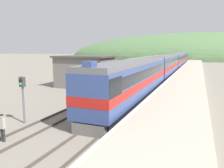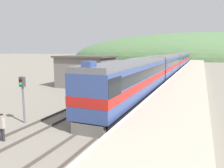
{
  "view_description": "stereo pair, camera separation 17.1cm",
  "coord_description": "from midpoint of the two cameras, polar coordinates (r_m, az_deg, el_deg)",
  "views": [
    {
      "loc": [
        6.16,
        5.25,
        5.3
      ],
      "look_at": [
        -0.45,
        21.8,
        2.51
      ],
      "focal_mm": 35.0,
      "sensor_mm": 36.0,
      "label": 1
    },
    {
      "loc": [
        6.32,
        5.32,
        5.3
      ],
      "look_at": [
        -0.45,
        21.8,
        2.51
      ],
      "focal_mm": 35.0,
      "sensor_mm": 36.0,
      "label": 2
    }
  ],
  "objects": [
    {
      "name": "track_worker",
      "position": [
        14.4,
        -27.07,
        -9.82
      ],
      "size": [
        0.36,
        0.23,
        1.64
      ],
      "color": "#2D2D33",
      "rests_on": "ground"
    },
    {
      "name": "track_siding",
      "position": [
        65.71,
        12.88,
        4.11
      ],
      "size": [
        1.52,
        180.0,
        0.16
      ],
      "color": "#4C443D",
      "rests_on": "ground"
    },
    {
      "name": "signal_post_siding",
      "position": [
        16.87,
        -22.63,
        -1.38
      ],
      "size": [
        0.36,
        0.42,
        3.46
      ],
      "color": "slate",
      "rests_on": "ground"
    },
    {
      "name": "siding_train",
      "position": [
        50.7,
        10.26,
        4.96
      ],
      "size": [
        2.9,
        30.03,
        3.78
      ],
      "color": "black",
      "rests_on": "ground"
    },
    {
      "name": "carriage_third",
      "position": [
        66.74,
        16.47,
        5.97
      ],
      "size": [
        2.92,
        21.6,
        4.27
      ],
      "color": "black",
      "rests_on": "ground"
    },
    {
      "name": "express_train_lead_car",
      "position": [
        22.6,
        5.55,
        1.31
      ],
      "size": [
        2.93,
        20.94,
        4.63
      ],
      "color": "black",
      "rests_on": "ground"
    },
    {
      "name": "track_main",
      "position": [
        65.23,
        16.25,
        3.95
      ],
      "size": [
        1.52,
        180.0,
        0.16
      ],
      "color": "#4C443D",
      "rests_on": "ground"
    },
    {
      "name": "distant_hills",
      "position": [
        137.14,
        19.26,
        6.19
      ],
      "size": [
        152.04,
        68.42,
        30.38
      ],
      "color": "#517547",
      "rests_on": "ground"
    },
    {
      "name": "carriage_fourth",
      "position": [
        89.13,
        17.86,
        6.56
      ],
      "size": [
        2.92,
        21.6,
        4.27
      ],
      "color": "black",
      "rests_on": "ground"
    },
    {
      "name": "platform",
      "position": [
        45.02,
        19.34,
        2.21
      ],
      "size": [
        5.25,
        140.0,
        0.91
      ],
      "color": "#B2A893",
      "rests_on": "ground"
    },
    {
      "name": "carriage_second",
      "position": [
        44.44,
        13.7,
        4.8
      ],
      "size": [
        2.92,
        21.6,
        4.27
      ],
      "color": "black",
      "rests_on": "ground"
    },
    {
      "name": "station_shed",
      "position": [
        31.76,
        -7.26,
        3.32
      ],
      "size": [
        7.84,
        5.56,
        4.47
      ],
      "color": "slate",
      "rests_on": "ground"
    }
  ]
}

